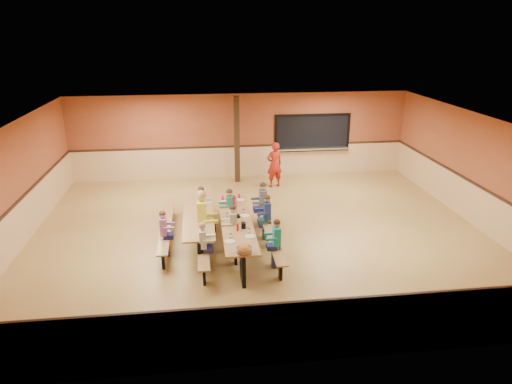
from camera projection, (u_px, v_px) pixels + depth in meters
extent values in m
plane|color=olive|center=(259.00, 233.00, 12.15)|extent=(12.00, 12.00, 0.00)
cube|color=#984A2C|center=(241.00, 136.00, 16.30)|extent=(12.00, 0.04, 3.00)
cube|color=#984A2C|center=(301.00, 283.00, 6.98)|extent=(12.00, 0.04, 3.00)
cube|color=#984A2C|center=(12.00, 190.00, 10.95)|extent=(0.04, 10.00, 3.00)
cube|color=#984A2C|center=(479.00, 171.00, 12.33)|extent=(0.04, 10.00, 3.00)
cube|color=white|center=(259.00, 122.00, 11.13)|extent=(12.00, 10.00, 0.04)
cube|color=black|center=(312.00, 133.00, 16.56)|extent=(2.60, 0.06, 1.20)
cube|color=silver|center=(312.00, 149.00, 16.67)|extent=(2.70, 0.28, 0.06)
cube|color=black|center=(237.00, 140.00, 15.72)|extent=(0.18, 0.18, 3.00)
cube|color=#9C6F3E|center=(236.00, 222.00, 11.08)|extent=(0.75, 3.60, 0.04)
cube|color=black|center=(243.00, 267.00, 9.76)|extent=(0.08, 0.60, 0.70)
cube|color=black|center=(232.00, 212.00, 12.65)|extent=(0.08, 0.60, 0.70)
cube|color=#9C6F3E|center=(203.00, 234.00, 11.08)|extent=(0.26, 3.60, 0.04)
cube|color=black|center=(203.00, 243.00, 11.16)|extent=(0.06, 0.18, 0.41)
cube|color=#9C6F3E|center=(270.00, 231.00, 11.27)|extent=(0.26, 3.60, 0.04)
cube|color=black|center=(270.00, 239.00, 11.35)|extent=(0.06, 0.18, 0.41)
cube|color=#9C6F3E|center=(198.00, 211.00, 11.71)|extent=(0.75, 3.60, 0.04)
cube|color=black|center=(199.00, 252.00, 10.39)|extent=(0.08, 0.60, 0.70)
cube|color=black|center=(199.00, 203.00, 13.28)|extent=(0.08, 0.60, 0.70)
cube|color=#9C6F3E|center=(167.00, 223.00, 11.72)|extent=(0.26, 3.60, 0.04)
cube|color=black|center=(167.00, 231.00, 11.79)|extent=(0.06, 0.18, 0.41)
cube|color=#9C6F3E|center=(231.00, 220.00, 11.91)|extent=(0.26, 3.60, 0.04)
cube|color=black|center=(231.00, 228.00, 11.98)|extent=(0.06, 0.18, 0.41)
imported|color=#A41F12|center=(274.00, 165.00, 15.44)|extent=(0.65, 0.52, 1.56)
cylinder|color=red|center=(233.00, 200.00, 12.12)|extent=(0.16, 0.16, 0.22)
cube|color=black|center=(243.00, 225.00, 10.68)|extent=(0.10, 0.14, 0.13)
cylinder|color=yellow|center=(234.00, 221.00, 10.84)|extent=(0.06, 0.06, 0.17)
cylinder|color=#B2140F|center=(238.00, 227.00, 10.53)|extent=(0.06, 0.06, 0.17)
cube|color=black|center=(236.00, 216.00, 11.29)|extent=(0.16, 0.16, 0.06)
cube|color=#9C6F3E|center=(236.00, 206.00, 11.19)|extent=(0.02, 0.09, 0.50)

